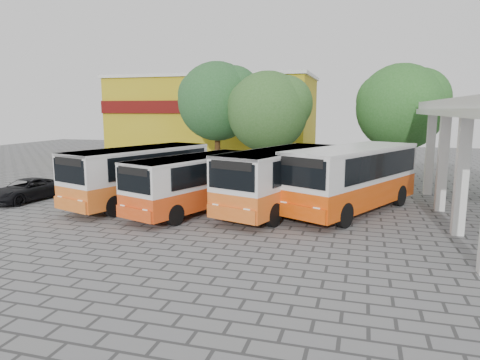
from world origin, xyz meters
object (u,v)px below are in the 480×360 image
(bus_far_left, at_px, (139,172))
(bus_centre_left, at_px, (195,180))
(bus_centre_right, at_px, (281,176))
(parked_car, at_px, (26,190))
(bus_far_right, at_px, (353,175))

(bus_far_left, bearing_deg, bus_centre_left, 5.00)
(bus_centre_left, height_order, bus_centre_right, bus_centre_right)
(bus_centre_right, bearing_deg, parked_car, -156.03)
(bus_far_left, distance_m, bus_centre_left, 3.58)
(bus_centre_left, relative_size, bus_far_right, 0.85)
(bus_centre_right, xyz_separation_m, bus_far_right, (3.38, 0.84, 0.08))
(bus_centre_right, distance_m, parked_car, 14.05)
(bus_centre_left, bearing_deg, bus_far_right, 35.91)
(bus_far_right, bearing_deg, parked_car, -145.63)
(bus_centre_right, height_order, parked_car, bus_centre_right)
(bus_far_left, height_order, bus_far_right, bus_far_right)
(bus_far_left, relative_size, parked_car, 2.04)
(bus_far_left, xyz_separation_m, bus_centre_right, (7.48, 0.43, 0.04))
(bus_centre_left, xyz_separation_m, bus_far_right, (7.39, 2.12, 0.26))
(bus_far_right, bearing_deg, bus_centre_left, -137.19)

